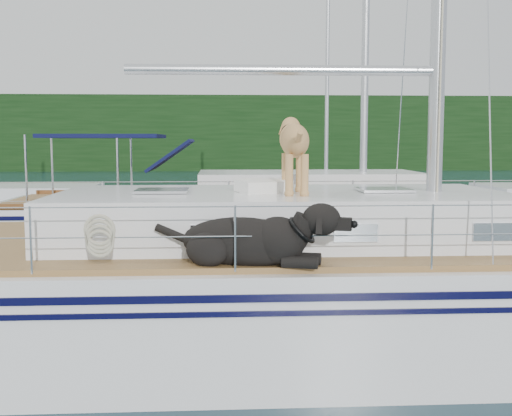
{
  "coord_description": "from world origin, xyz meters",
  "views": [
    {
      "loc": [
        0.06,
        -7.44,
        2.4
      ],
      "look_at": [
        0.5,
        0.2,
        1.6
      ],
      "focal_mm": 45.0,
      "sensor_mm": 36.0,
      "label": 1
    }
  ],
  "objects": [
    {
      "name": "ground",
      "position": [
        0.0,
        0.0,
        0.0
      ],
      "size": [
        120.0,
        120.0,
        0.0
      ],
      "primitive_type": "plane",
      "color": "black",
      "rests_on": "ground"
    },
    {
      "name": "tree_line",
      "position": [
        0.0,
        45.0,
        3.0
      ],
      "size": [
        90.0,
        3.0,
        6.0
      ],
      "primitive_type": "cube",
      "color": "black",
      "rests_on": "ground"
    },
    {
      "name": "shore_bank",
      "position": [
        0.0,
        46.2,
        0.6
      ],
      "size": [
        92.0,
        1.0,
        1.2
      ],
      "primitive_type": "cube",
      "color": "#595147",
      "rests_on": "ground"
    },
    {
      "name": "main_sailboat",
      "position": [
        0.1,
        -0.01,
        0.68
      ],
      "size": [
        12.0,
        3.9,
        14.01
      ],
      "color": "silver",
      "rests_on": "ground"
    },
    {
      "name": "neighbor_sailboat",
      "position": [
        0.94,
        6.53,
        0.63
      ],
      "size": [
        11.0,
        3.5,
        13.3
      ],
      "color": "silver",
      "rests_on": "ground"
    },
    {
      "name": "bg_boat_center",
      "position": [
        4.0,
        16.0,
        0.45
      ],
      "size": [
        7.2,
        3.0,
        11.65
      ],
      "color": "silver",
      "rests_on": "ground"
    }
  ]
}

